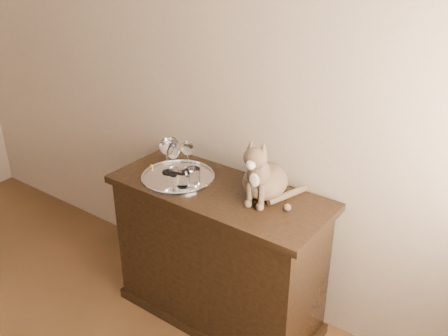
# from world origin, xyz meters

# --- Properties ---
(wall_back) EXTENTS (4.00, 0.10, 2.70)m
(wall_back) POSITION_xyz_m (0.00, 2.25, 1.35)
(wall_back) COLOR tan
(wall_back) RESTS_ON ground
(sideboard) EXTENTS (1.20, 0.50, 0.85)m
(sideboard) POSITION_xyz_m (0.60, 1.94, 0.42)
(sideboard) COLOR black
(sideboard) RESTS_ON ground
(tray) EXTENTS (0.40, 0.40, 0.01)m
(tray) POSITION_xyz_m (0.35, 1.91, 0.85)
(tray) COLOR silver
(tray) RESTS_ON sideboard
(wine_glass_a) EXTENTS (0.07, 0.07, 0.20)m
(wine_glass_a) POSITION_xyz_m (0.27, 1.96, 0.96)
(wine_glass_a) COLOR white
(wine_glass_a) RESTS_ON tray
(wine_glass_b) EXTENTS (0.07, 0.07, 0.17)m
(wine_glass_b) POSITION_xyz_m (0.34, 2.01, 0.94)
(wine_glass_b) COLOR silver
(wine_glass_b) RESTS_ON tray
(wine_glass_c) EXTENTS (0.08, 0.08, 0.21)m
(wine_glass_c) POSITION_xyz_m (0.27, 1.92, 0.96)
(wine_glass_c) COLOR white
(wine_glass_c) RESTS_ON tray
(wine_glass_d) EXTENTS (0.07, 0.07, 0.18)m
(wine_glass_d) POSITION_xyz_m (0.31, 1.92, 0.95)
(wine_glass_d) COLOR white
(wine_glass_d) RESTS_ON tray
(tumbler_a) EXTENTS (0.07, 0.07, 0.08)m
(tumbler_a) POSITION_xyz_m (0.44, 1.85, 0.90)
(tumbler_a) COLOR white
(tumbler_a) RESTS_ON tray
(tumbler_c) EXTENTS (0.08, 0.08, 0.09)m
(tumbler_c) POSITION_xyz_m (0.46, 1.90, 0.90)
(tumbler_c) COLOR white
(tumbler_c) RESTS_ON tray
(cat) EXTENTS (0.38, 0.36, 0.35)m
(cat) POSITION_xyz_m (0.83, 2.02, 1.02)
(cat) COLOR #48382B
(cat) RESTS_ON sideboard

